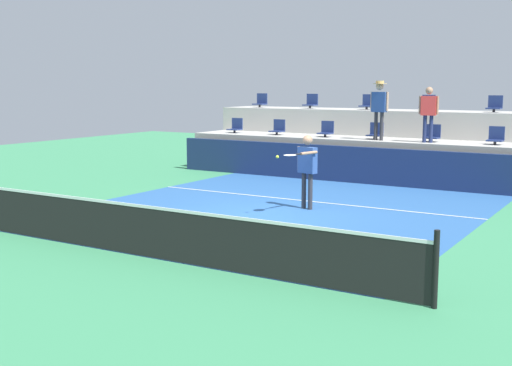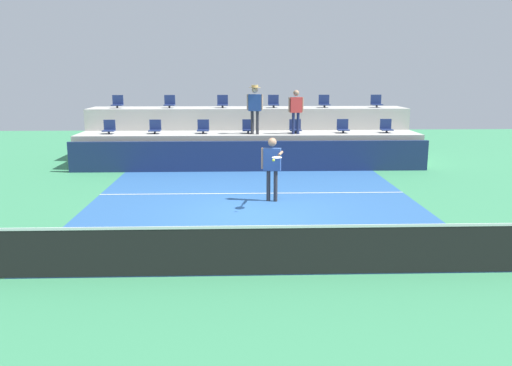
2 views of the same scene
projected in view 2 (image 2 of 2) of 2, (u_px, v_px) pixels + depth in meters
name	position (u px, v px, depth m)	size (l,w,h in m)	color
ground_plane	(255.00, 215.00, 13.11)	(40.00, 40.00, 0.00)	#388456
court_inner_paint	(254.00, 205.00, 14.09)	(9.00, 10.00, 0.01)	#285693
court_service_line	(253.00, 193.00, 15.45)	(9.00, 0.06, 0.00)	white
tennis_net	(263.00, 249.00, 9.09)	(10.48, 0.08, 1.07)	black
sponsor_backboard	(250.00, 156.00, 18.86)	(13.00, 0.16, 1.10)	navy
seating_tier_lower	(249.00, 149.00, 20.12)	(13.00, 1.80, 1.25)	#ADAAA3
seating_tier_upper	(248.00, 133.00, 21.79)	(13.00, 1.80, 2.10)	#ADAAA3
stadium_chair_lower_far_left	(109.00, 128.00, 19.70)	(0.44, 0.40, 0.52)	#2D2D33
stadium_chair_lower_left	(155.00, 128.00, 19.76)	(0.44, 0.40, 0.52)	#2D2D33
stadium_chair_lower_mid_left	(203.00, 128.00, 19.82)	(0.44, 0.40, 0.52)	#2D2D33
stadium_chair_lower_center	(248.00, 128.00, 19.88)	(0.44, 0.40, 0.52)	#2D2D33
stadium_chair_lower_mid_right	(295.00, 127.00, 19.94)	(0.44, 0.40, 0.52)	#2D2D33
stadium_chair_lower_right	(343.00, 127.00, 20.00)	(0.44, 0.40, 0.52)	#2D2D33
stadium_chair_lower_far_right	(386.00, 127.00, 20.05)	(0.44, 0.40, 0.52)	#2D2D33
stadium_chair_upper_far_left	(117.00, 103.00, 21.28)	(0.44, 0.40, 0.52)	#2D2D33
stadium_chair_upper_left	(170.00, 103.00, 21.36)	(0.44, 0.40, 0.52)	#2D2D33
stadium_chair_upper_mid_left	(223.00, 102.00, 21.43)	(0.44, 0.40, 0.52)	#2D2D33
stadium_chair_upper_mid_right	(273.00, 102.00, 21.50)	(0.44, 0.40, 0.52)	#2D2D33
stadium_chair_upper_right	(324.00, 102.00, 21.57)	(0.44, 0.40, 0.52)	#2D2D33
stadium_chair_upper_far_right	(376.00, 102.00, 21.64)	(0.44, 0.40, 0.52)	#2D2D33
tennis_player	(272.00, 163.00, 14.28)	(0.60, 1.30, 1.77)	#2D2D33
spectator_with_hat	(255.00, 104.00, 19.32)	(0.61, 0.48, 1.82)	#2D2D33
spectator_in_white	(296.00, 108.00, 19.40)	(0.58, 0.25, 1.63)	navy
tennis_ball	(273.00, 160.00, 12.93)	(0.07, 0.07, 0.07)	#CCE033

